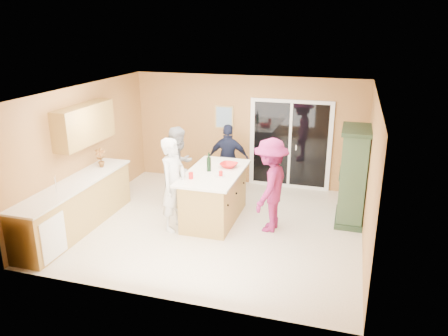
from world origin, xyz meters
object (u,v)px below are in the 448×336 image
(woman_navy, at_px, (229,159))
(woman_magenta, at_px, (270,185))
(woman_grey, at_px, (179,166))
(kitchen_island, at_px, (214,197))
(woman_white, at_px, (174,185))
(green_hutch, at_px, (353,177))

(woman_navy, bearing_deg, woman_magenta, 122.08)
(woman_grey, bearing_deg, kitchen_island, -106.63)
(woman_white, bearing_deg, green_hutch, -59.02)
(green_hutch, height_order, woman_magenta, green_hutch)
(kitchen_island, distance_m, woman_grey, 1.14)
(kitchen_island, bearing_deg, woman_magenta, -6.53)
(woman_white, height_order, woman_navy, woman_white)
(woman_navy, height_order, woman_magenta, woman_magenta)
(kitchen_island, distance_m, woman_navy, 1.54)
(kitchen_island, xyz_separation_m, woman_magenta, (1.13, -0.12, 0.42))
(woman_white, relative_size, woman_grey, 1.04)
(woman_grey, bearing_deg, woman_navy, -27.06)
(green_hutch, relative_size, woman_navy, 1.18)
(kitchen_island, relative_size, woman_navy, 1.20)
(kitchen_island, distance_m, green_hutch, 2.71)
(woman_white, relative_size, woman_magenta, 1.00)
(green_hutch, relative_size, woman_grey, 1.10)
(woman_white, height_order, woman_grey, woman_white)
(green_hutch, relative_size, woman_white, 1.06)
(green_hutch, distance_m, woman_white, 3.43)
(green_hutch, xyz_separation_m, woman_grey, (-3.52, -0.16, -0.07))
(green_hutch, bearing_deg, woman_navy, 163.33)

